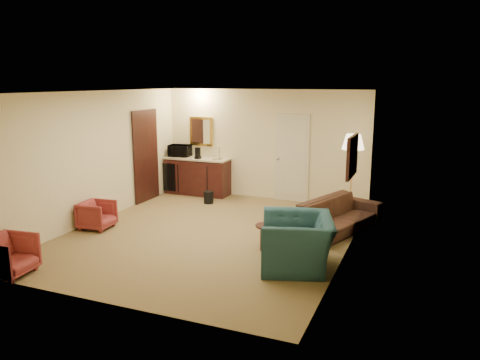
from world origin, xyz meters
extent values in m
plane|color=olive|center=(0.00, 0.00, 0.00)|extent=(6.00, 6.00, 0.00)
cube|color=beige|center=(0.00, 3.00, 1.30)|extent=(5.00, 0.02, 2.60)
cube|color=beige|center=(-2.50, 0.00, 1.30)|extent=(0.02, 6.00, 2.60)
cube|color=beige|center=(2.50, 0.00, 1.30)|extent=(0.02, 6.00, 2.60)
cube|color=white|center=(0.00, 0.00, 2.60)|extent=(5.00, 6.00, 0.02)
cube|color=beige|center=(0.70, 2.97, 1.02)|extent=(0.82, 0.06, 2.05)
cube|color=black|center=(-2.47, 1.70, 1.05)|extent=(0.06, 0.98, 2.10)
cube|color=yellow|center=(-1.65, 2.97, 1.55)|extent=(0.62, 0.04, 0.72)
cube|color=black|center=(2.46, 0.40, 1.55)|extent=(0.06, 0.90, 0.70)
cube|color=#3C1613|center=(-1.65, 2.72, 0.46)|extent=(1.64, 0.58, 0.92)
imported|color=black|center=(2.15, 1.09, 0.41)|extent=(1.30, 2.17, 0.82)
imported|color=#204B50|center=(1.90, -0.90, 0.53)|extent=(1.11, 1.38, 1.05)
imported|color=#993232|center=(-2.15, -0.52, 0.30)|extent=(0.59, 0.62, 0.59)
imported|color=#993232|center=(-1.90, -2.80, 0.33)|extent=(0.67, 0.70, 0.66)
cube|color=black|center=(1.36, -0.28, 0.20)|extent=(0.79, 0.63, 0.40)
cube|color=gold|center=(2.20, 2.24, 0.86)|extent=(0.55, 0.55, 1.73)
cylinder|color=black|center=(-1.00, 2.00, 0.14)|extent=(0.29, 0.29, 0.28)
imported|color=black|center=(-2.15, 2.74, 1.10)|extent=(0.56, 0.35, 0.36)
cylinder|color=black|center=(-1.58, 2.62, 1.05)|extent=(0.16, 0.16, 0.27)
camera|label=1|loc=(3.64, -7.47, 2.79)|focal=35.00mm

